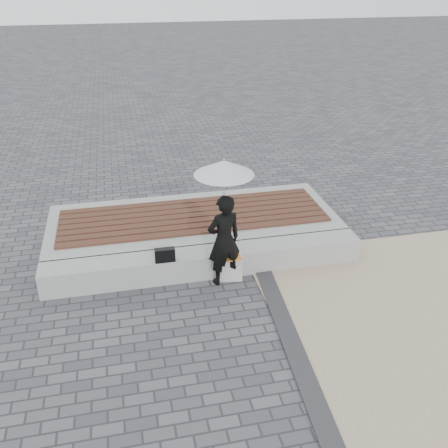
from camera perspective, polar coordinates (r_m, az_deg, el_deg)
The scene contains 10 objects.
ground at distance 6.66m, azimuth 0.55°, elevation -12.99°, with size 80.00×80.00×0.00m, color #515156.
edging_band at distance 6.46m, azimuth 8.29°, elevation -14.63°, with size 0.25×5.20×0.04m, color #313133.
seating_ledge at distance 7.80m, azimuth -2.07°, elevation -4.36°, with size 5.00×0.45×0.40m, color #B0B0AA.
timber_platform at distance 8.83m, azimuth -3.49°, elevation -0.31°, with size 5.00×2.00×0.40m, color #959691.
timber_decking at distance 8.73m, azimuth -3.54°, elevation 0.96°, with size 4.60×1.40×0.04m, color #583022, non-canonical shape.
woman at distance 7.32m, azimuth 0.00°, elevation -1.89°, with size 0.53×0.35×1.45m, color black.
parasol at distance 6.82m, azimuth 0.00°, elevation 6.50°, with size 0.84×0.84×1.07m.
handbag at distance 7.44m, azimuth -6.80°, elevation -3.56°, with size 0.30×0.11×0.21m, color black.
canvas_tote at distance 7.64m, azimuth 0.60°, elevation -5.02°, with size 0.40×0.17×0.42m, color silver.
magazine at distance 7.49m, azimuth 0.69°, elevation -3.83°, with size 0.33×0.24×0.01m, color red.
Camera 1 is at (-1.14, -4.92, 4.34)m, focal length 39.82 mm.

